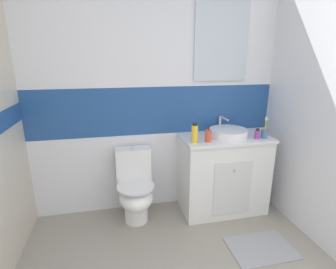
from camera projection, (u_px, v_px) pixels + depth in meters
name	position (u px, v px, depth m)	size (l,w,h in m)	color
wall_back_tiled	(156.00, 95.00, 2.74)	(3.20, 0.20, 2.50)	white
vanity_cabinet	(223.00, 173.00, 2.84)	(0.92, 0.52, 0.85)	white
sink_basin	(228.00, 132.00, 2.70)	(0.40, 0.44, 0.18)	white
toilet	(135.00, 188.00, 2.67)	(0.37, 0.50, 0.76)	white
toothbrush_cup	(265.00, 133.00, 2.64)	(0.07, 0.07, 0.22)	#4C7299
soap_dispenser	(208.00, 136.00, 2.52)	(0.06, 0.06, 0.16)	#D84C33
perfume_flask_small	(257.00, 134.00, 2.62)	(0.05, 0.03, 0.11)	#993F99
mouthwash_bottle	(195.00, 134.00, 2.49)	(0.06, 0.06, 0.19)	yellow
bath_mat	(261.00, 248.00, 2.33)	(0.57, 0.40, 0.01)	#99999E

